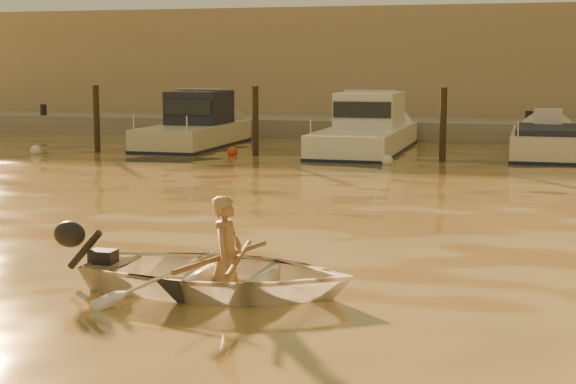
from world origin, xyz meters
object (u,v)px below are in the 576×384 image
(moored_boat_3, at_px, (547,148))
(waterfront_building, at_px, (481,69))
(dinghy, at_px, (219,274))
(person, at_px, (227,257))
(moored_boat_2, at_px, (366,130))
(moored_boat_1, at_px, (194,127))

(moored_boat_3, xyz_separation_m, waterfront_building, (-2.56, 11.00, 2.17))
(dinghy, height_order, waterfront_building, waterfront_building)
(person, relative_size, moored_boat_3, 0.25)
(waterfront_building, bearing_deg, dinghy, -92.74)
(person, xyz_separation_m, waterfront_building, (1.23, 27.78, 1.98))
(waterfront_building, bearing_deg, moored_boat_3, -76.91)
(moored_boat_2, distance_m, waterfront_building, 11.47)
(dinghy, bearing_deg, waterfront_building, -2.59)
(moored_boat_1, height_order, waterfront_building, waterfront_building)
(waterfront_building, bearing_deg, moored_boat_2, -103.88)
(moored_boat_3, distance_m, waterfront_building, 11.50)
(moored_boat_1, distance_m, moored_boat_3, 10.83)
(moored_boat_3, bearing_deg, dinghy, -103.05)
(waterfront_building, bearing_deg, person, -92.54)
(person, relative_size, moored_boat_2, 0.19)
(person, bearing_deg, moored_boat_3, -12.58)
(moored_boat_2, xyz_separation_m, waterfront_building, (2.72, 11.00, 1.77))
(dinghy, bearing_deg, person, -90.00)
(moored_boat_1, distance_m, moored_boat_2, 5.54)
(moored_boat_1, bearing_deg, waterfront_building, 53.09)
(moored_boat_2, height_order, waterfront_building, waterfront_building)
(person, height_order, moored_boat_2, moored_boat_2)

